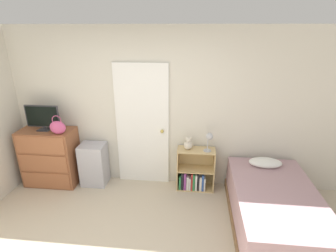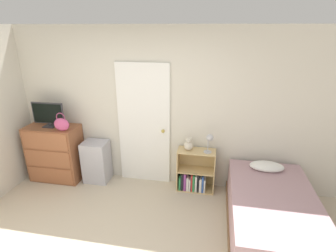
{
  "view_description": "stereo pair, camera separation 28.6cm",
  "coord_description": "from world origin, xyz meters",
  "px_view_note": "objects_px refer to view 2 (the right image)",
  "views": [
    {
      "loc": [
        0.8,
        -1.9,
        2.52
      ],
      "look_at": [
        0.41,
        1.75,
        1.12
      ],
      "focal_mm": 28.0,
      "sensor_mm": 36.0,
      "label": 1
    },
    {
      "loc": [
        1.08,
        -1.86,
        2.52
      ],
      "look_at": [
        0.41,
        1.75,
        1.12
      ],
      "focal_mm": 28.0,
      "sensor_mm": 36.0,
      "label": 2
    }
  ],
  "objects_px": {
    "handbag": "(62,124)",
    "bed": "(272,214)",
    "bookshelf": "(194,175)",
    "teddy_bear": "(189,145)",
    "storage_bin": "(97,161)",
    "tv": "(48,114)",
    "desk_lamp": "(210,140)",
    "dresser": "(56,153)"
  },
  "relations": [
    {
      "from": "dresser",
      "to": "teddy_bear",
      "type": "xyz_separation_m",
      "value": [
        2.28,
        0.09,
        0.31
      ]
    },
    {
      "from": "dresser",
      "to": "bookshelf",
      "type": "distance_m",
      "value": 2.4
    },
    {
      "from": "dresser",
      "to": "teddy_bear",
      "type": "distance_m",
      "value": 2.3
    },
    {
      "from": "dresser",
      "to": "storage_bin",
      "type": "distance_m",
      "value": 0.73
    },
    {
      "from": "storage_bin",
      "to": "bed",
      "type": "distance_m",
      "value": 2.83
    },
    {
      "from": "storage_bin",
      "to": "bed",
      "type": "bearing_deg",
      "value": -15.21
    },
    {
      "from": "handbag",
      "to": "storage_bin",
      "type": "relative_size",
      "value": 0.42
    },
    {
      "from": "handbag",
      "to": "storage_bin",
      "type": "distance_m",
      "value": 0.86
    },
    {
      "from": "desk_lamp",
      "to": "handbag",
      "type": "bearing_deg",
      "value": -175.73
    },
    {
      "from": "dresser",
      "to": "teddy_bear",
      "type": "relative_size",
      "value": 4.5
    },
    {
      "from": "dresser",
      "to": "desk_lamp",
      "type": "height_order",
      "value": "desk_lamp"
    },
    {
      "from": "tv",
      "to": "desk_lamp",
      "type": "height_order",
      "value": "tv"
    },
    {
      "from": "tv",
      "to": "bed",
      "type": "distance_m",
      "value": 3.65
    },
    {
      "from": "teddy_bear",
      "to": "bookshelf",
      "type": "bearing_deg",
      "value": -1.04
    },
    {
      "from": "handbag",
      "to": "bed",
      "type": "height_order",
      "value": "handbag"
    },
    {
      "from": "dresser",
      "to": "bookshelf",
      "type": "relative_size",
      "value": 1.38
    },
    {
      "from": "dresser",
      "to": "teddy_bear",
      "type": "height_order",
      "value": "dresser"
    },
    {
      "from": "bookshelf",
      "to": "bed",
      "type": "distance_m",
      "value": 1.31
    },
    {
      "from": "tv",
      "to": "teddy_bear",
      "type": "relative_size",
      "value": 2.54
    },
    {
      "from": "teddy_bear",
      "to": "tv",
      "type": "bearing_deg",
      "value": -177.94
    },
    {
      "from": "bed",
      "to": "bookshelf",
      "type": "bearing_deg",
      "value": 143.96
    },
    {
      "from": "handbag",
      "to": "bed",
      "type": "relative_size",
      "value": 0.16
    },
    {
      "from": "storage_bin",
      "to": "teddy_bear",
      "type": "distance_m",
      "value": 1.62
    },
    {
      "from": "bookshelf",
      "to": "teddy_bear",
      "type": "height_order",
      "value": "teddy_bear"
    },
    {
      "from": "bed",
      "to": "handbag",
      "type": "bearing_deg",
      "value": 169.95
    },
    {
      "from": "bookshelf",
      "to": "teddy_bear",
      "type": "distance_m",
      "value": 0.55
    },
    {
      "from": "dresser",
      "to": "bookshelf",
      "type": "height_order",
      "value": "dresser"
    },
    {
      "from": "dresser",
      "to": "handbag",
      "type": "relative_size",
      "value": 3.22
    },
    {
      "from": "bookshelf",
      "to": "teddy_bear",
      "type": "relative_size",
      "value": 3.27
    },
    {
      "from": "tv",
      "to": "bookshelf",
      "type": "relative_size",
      "value": 0.78
    },
    {
      "from": "storage_bin",
      "to": "desk_lamp",
      "type": "height_order",
      "value": "desk_lamp"
    },
    {
      "from": "desk_lamp",
      "to": "storage_bin",
      "type": "bearing_deg",
      "value": 179.7
    },
    {
      "from": "storage_bin",
      "to": "teddy_bear",
      "type": "relative_size",
      "value": 3.34
    },
    {
      "from": "handbag",
      "to": "teddy_bear",
      "type": "xyz_separation_m",
      "value": [
        1.99,
        0.21,
        -0.28
      ]
    },
    {
      "from": "tv",
      "to": "storage_bin",
      "type": "bearing_deg",
      "value": 3.95
    },
    {
      "from": "tv",
      "to": "handbag",
      "type": "distance_m",
      "value": 0.35
    },
    {
      "from": "dresser",
      "to": "storage_bin",
      "type": "height_order",
      "value": "dresser"
    },
    {
      "from": "dresser",
      "to": "bed",
      "type": "relative_size",
      "value": 0.52
    },
    {
      "from": "tv",
      "to": "desk_lamp",
      "type": "bearing_deg",
      "value": 0.89
    },
    {
      "from": "bed",
      "to": "dresser",
      "type": "bearing_deg",
      "value": 168.75
    },
    {
      "from": "tv",
      "to": "teddy_bear",
      "type": "bearing_deg",
      "value": 2.06
    },
    {
      "from": "handbag",
      "to": "bed",
      "type": "bearing_deg",
      "value": -10.05
    }
  ]
}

